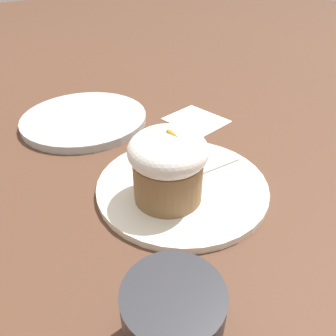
% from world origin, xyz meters
% --- Properties ---
extents(ground_plane, '(4.00, 4.00, 0.00)m').
position_xyz_m(ground_plane, '(0.00, 0.00, 0.00)').
color(ground_plane, '#513323').
extents(dessert_plate, '(0.25, 0.25, 0.01)m').
position_xyz_m(dessert_plate, '(0.00, 0.00, 0.01)').
color(dessert_plate, white).
rests_on(dessert_plate, ground_plane).
extents(carrot_cake, '(0.10, 0.10, 0.11)m').
position_xyz_m(carrot_cake, '(0.01, -0.04, 0.06)').
color(carrot_cake, olive).
rests_on(carrot_cake, dessert_plate).
extents(spoon, '(0.05, 0.14, 0.01)m').
position_xyz_m(spoon, '(-0.00, 0.02, 0.01)').
color(spoon, '#B7B7BC').
rests_on(spoon, dessert_plate).
extents(coffee_cup, '(0.12, 0.09, 0.08)m').
position_xyz_m(coffee_cup, '(0.16, -0.17, 0.04)').
color(coffee_cup, '#2D2D33').
rests_on(coffee_cup, ground_plane).
extents(side_plate, '(0.25, 0.25, 0.02)m').
position_xyz_m(side_plate, '(-0.29, 0.01, 0.01)').
color(side_plate, '#B2B7BC').
rests_on(side_plate, ground_plane).
extents(paper_napkin, '(0.11, 0.10, 0.00)m').
position_xyz_m(paper_napkin, '(-0.14, 0.18, 0.00)').
color(paper_napkin, white).
rests_on(paper_napkin, ground_plane).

